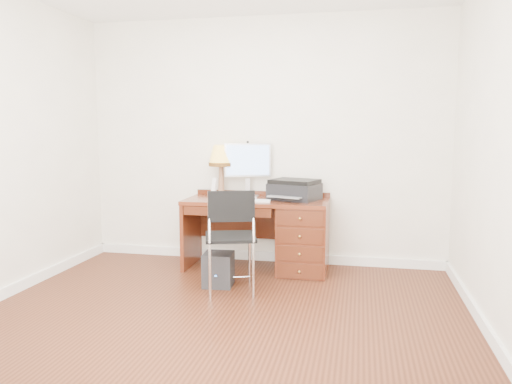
% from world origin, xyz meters
% --- Properties ---
extents(ground, '(4.00, 4.00, 0.00)m').
position_xyz_m(ground, '(0.00, 0.00, 0.00)').
color(ground, '#39190C').
rests_on(ground, ground).
extents(room_shell, '(4.00, 4.00, 4.00)m').
position_xyz_m(room_shell, '(0.00, 0.63, 0.05)').
color(room_shell, white).
rests_on(room_shell, ground).
extents(desk, '(1.50, 0.67, 0.75)m').
position_xyz_m(desk, '(0.32, 1.40, 0.41)').
color(desk, '#622714').
rests_on(desk, ground).
extents(monitor, '(0.49, 0.25, 0.58)m').
position_xyz_m(monitor, '(-0.13, 1.60, 1.12)').
color(monitor, silver).
rests_on(monitor, desk).
extents(keyboard, '(0.46, 0.17, 0.02)m').
position_xyz_m(keyboard, '(-0.05, 1.23, 0.76)').
color(keyboard, white).
rests_on(keyboard, desk).
extents(mouse_pad, '(0.21, 0.21, 0.04)m').
position_xyz_m(mouse_pad, '(0.38, 1.37, 0.76)').
color(mouse_pad, black).
rests_on(mouse_pad, desk).
extents(printer, '(0.58, 0.51, 0.21)m').
position_xyz_m(printer, '(0.39, 1.46, 0.86)').
color(printer, black).
rests_on(printer, desk).
extents(leg_lamp, '(0.27, 0.27, 0.56)m').
position_xyz_m(leg_lamp, '(-0.43, 1.57, 1.16)').
color(leg_lamp, black).
rests_on(leg_lamp, desk).
extents(phone, '(0.12, 0.12, 0.20)m').
position_xyz_m(phone, '(-0.50, 1.52, 0.81)').
color(phone, white).
rests_on(phone, desk).
extents(pen_cup, '(0.08, 0.08, 0.10)m').
position_xyz_m(pen_cup, '(0.19, 1.49, 0.80)').
color(pen_cup, black).
rests_on(pen_cup, desk).
extents(chair, '(0.57, 0.57, 0.96)m').
position_xyz_m(chair, '(-0.08, 0.56, 0.58)').
color(chair, black).
rests_on(chair, ground).
extents(equipment_box, '(0.29, 0.29, 0.32)m').
position_xyz_m(equipment_box, '(-0.24, 0.75, 0.16)').
color(equipment_box, black).
rests_on(equipment_box, ground).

